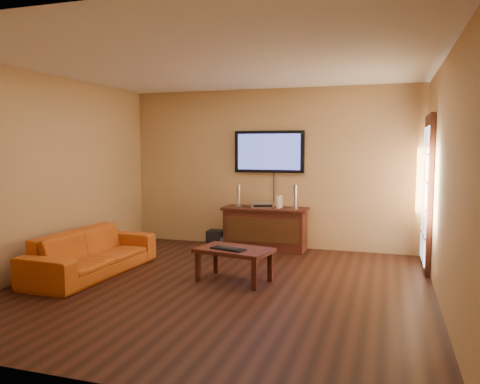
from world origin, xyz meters
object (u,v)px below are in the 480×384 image
at_px(coffee_table, 234,253).
at_px(subwoofer, 216,238).
at_px(media_console, 265,228).
at_px(keyboard, 228,249).
at_px(game_console, 280,202).
at_px(bottle, 222,244).
at_px(av_receiver, 262,205).
at_px(sofa, 92,245).
at_px(television, 269,152).
at_px(speaker_right, 295,198).
at_px(speaker_left, 238,196).

height_order(coffee_table, subwoofer, coffee_table).
bearing_deg(media_console, keyboard, -88.68).
distance_m(media_console, game_console, 0.51).
bearing_deg(media_console, bottle, -157.79).
height_order(coffee_table, av_receiver, av_receiver).
xyz_separation_m(sofa, bottle, (1.17, 1.92, -0.29)).
distance_m(television, speaker_right, 0.93).
height_order(sofa, bottle, sofa).
bearing_deg(media_console, speaker_left, 177.70).
relative_size(speaker_right, av_receiver, 1.08).
bearing_deg(television, coffee_table, -87.59).
relative_size(coffee_table, av_receiver, 2.84).
height_order(television, speaker_right, television).
bearing_deg(game_console, av_receiver, -169.30).
xyz_separation_m(speaker_left, subwoofer, (-0.40, -0.04, -0.74)).
bearing_deg(media_console, sofa, -130.00).
bearing_deg(keyboard, av_receiver, 93.02).
bearing_deg(keyboard, bottle, 112.23).
xyz_separation_m(television, coffee_table, (0.09, -2.18, -1.27)).
xyz_separation_m(media_console, coffee_table, (0.09, -1.95, 0.01)).
relative_size(subwoofer, keyboard, 0.58).
height_order(television, subwoofer, television).
distance_m(media_console, sofa, 2.87).
bearing_deg(subwoofer, game_console, -1.60).
height_order(coffee_table, keyboard, keyboard).
distance_m(television, speaker_left, 0.92).
xyz_separation_m(sofa, subwoofer, (0.96, 2.18, -0.26)).
height_order(av_receiver, subwoofer, av_receiver).
height_order(speaker_left, game_console, speaker_left).
xyz_separation_m(game_console, keyboard, (-0.19, -2.05, -0.37)).
relative_size(speaker_left, speaker_right, 0.95).
xyz_separation_m(coffee_table, subwoofer, (-0.97, 1.93, -0.23)).
bearing_deg(bottle, coffee_table, -65.36).
bearing_deg(television, keyboard, -88.82).
bearing_deg(keyboard, television, 91.18).
distance_m(speaker_right, game_console, 0.27).
relative_size(speaker_left, game_console, 1.78).
xyz_separation_m(media_console, television, (0.00, 0.23, 1.28)).
bearing_deg(speaker_right, coffee_table, -101.81).
bearing_deg(av_receiver, bottle, 179.40).
distance_m(sofa, av_receiver, 2.85).
relative_size(av_receiver, game_console, 1.73).
xyz_separation_m(subwoofer, bottle, (0.21, -0.25, -0.03)).
xyz_separation_m(media_console, sofa, (-1.84, -2.20, 0.04)).
distance_m(sofa, subwoofer, 2.39).
distance_m(bottle, keyboard, 1.94).
relative_size(av_receiver, bottle, 1.62).
relative_size(coffee_table, speaker_right, 2.63).
xyz_separation_m(media_console, av_receiver, (-0.06, -0.01, 0.39)).
bearing_deg(keyboard, speaker_right, 77.52).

